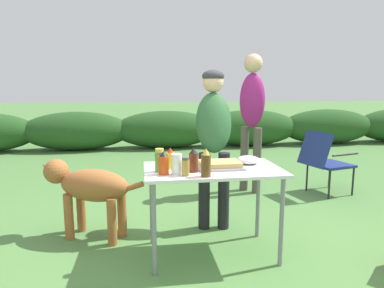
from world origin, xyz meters
The scene contains 17 objects.
ground_plane centered at (0.00, 0.00, 0.00)m, with size 60.00×60.00×0.00m, color #4C7A3D.
shrub_hedge centered at (0.00, 5.21, 0.43)m, with size 14.40×0.90×0.86m.
folding_table centered at (0.00, 0.00, 0.66)m, with size 1.10×0.64×0.74m.
food_tray centered at (0.06, -0.01, 0.77)m, with size 0.37×0.26×0.06m.
plate_stack centered at (-0.28, 0.16, 0.75)m, with size 0.22×0.22×0.02m, color white.
mixing_bowl centered at (0.34, 0.12, 0.77)m, with size 0.19×0.19×0.07m, color silver.
paper_cup_stack centered at (-0.31, -0.16, 0.82)m, with size 0.08×0.08×0.16m, color white.
bbq_sauce_bottle centered at (-0.17, -0.10, 0.83)m, with size 0.07×0.07×0.19m.
spice_jar centered at (-0.25, -0.21, 0.81)m, with size 0.06×0.06×0.14m.
mustard_bottle centered at (-0.34, 0.03, 0.82)m, with size 0.06×0.06×0.17m.
beer_bottle centered at (-0.10, -0.25, 0.84)m, with size 0.07×0.07×0.21m.
relish_jar centered at (-0.43, -0.05, 0.83)m, with size 0.07×0.07×0.18m.
hot_sauce_bottle centered at (-0.41, -0.14, 0.82)m, with size 0.08×0.08×0.18m.
standing_person_in_navy_coat centered at (0.14, 0.63, 0.98)m, with size 0.40×0.50×1.56m.
standing_person_in_gray_fleece centered at (0.86, 1.65, 1.11)m, with size 0.42×0.42×1.81m.
dog centered at (-1.06, 0.49, 0.48)m, with size 1.00×0.56×0.72m.
camp_chair_green_behind_table centered at (1.78, 1.40, 0.47)m, with size 0.69×0.60×0.83m.
Camera 1 is at (-0.56, -2.65, 1.39)m, focal length 32.00 mm.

